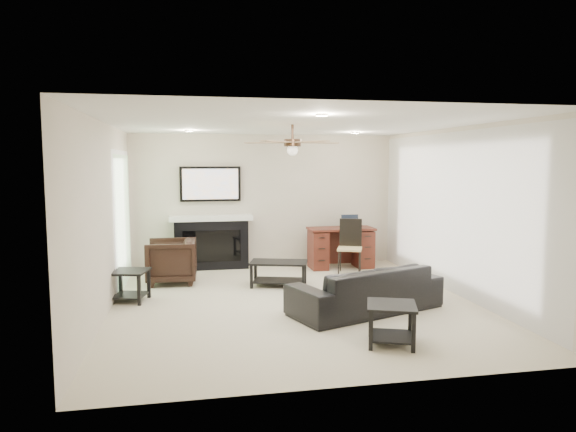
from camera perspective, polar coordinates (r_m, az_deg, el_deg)
name	(u,v)px	position (r m, az deg, el deg)	size (l,w,h in m)	color
room_shell	(306,184)	(7.20, 1.99, 3.62)	(5.50, 5.54, 2.52)	#BEB199
sofa	(366,289)	(6.97, 8.64, -8.00)	(2.08, 0.81, 0.61)	black
armchair	(171,261)	(8.68, -12.84, -4.91)	(0.78, 0.80, 0.73)	black
coffee_table	(279,274)	(8.29, -1.04, -6.43)	(0.90, 0.50, 0.40)	black
end_table_near	(391,324)	(5.82, 11.40, -11.70)	(0.52, 0.52, 0.45)	black
end_table_left	(130,286)	(7.73, -17.19, -7.43)	(0.50, 0.50, 0.45)	black
fireplace_unit	(211,218)	(9.58, -8.53, -0.23)	(1.52, 0.34, 1.91)	black
desk	(341,248)	(9.72, 5.88, -3.52)	(1.22, 0.56, 0.76)	#3E1B0F
desk_chair	(350,247)	(9.19, 6.88, -3.43)	(0.42, 0.44, 0.97)	black
laptop	(352,221)	(9.70, 7.08, -0.61)	(0.33, 0.24, 0.23)	black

